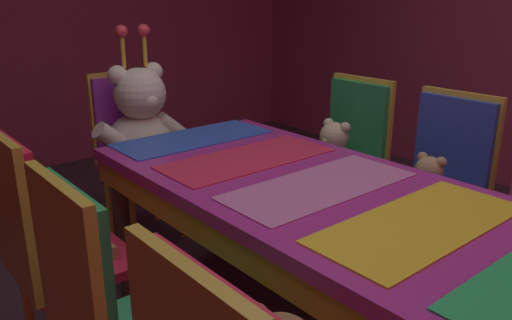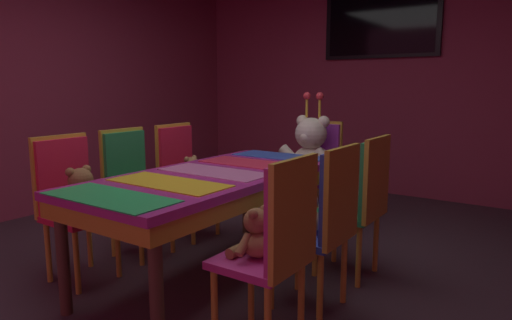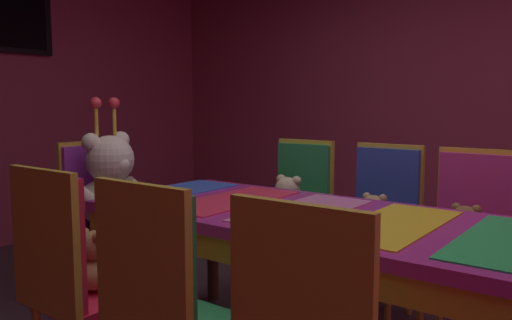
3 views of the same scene
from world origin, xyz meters
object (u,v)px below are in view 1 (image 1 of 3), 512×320
at_px(banquet_table, 319,208).
at_px(throne_chair, 131,138).
at_px(chair_right_1, 444,174).
at_px(chair_left_1, 101,306).
at_px(teddy_left_2, 78,232).
at_px(chair_left_2, 39,236).
at_px(teddy_right_2, 333,153).
at_px(teddy_right_1, 427,186).
at_px(chair_right_2, 350,148).
at_px(king_teddy_bear, 143,124).

height_order(banquet_table, throne_chair, throne_chair).
bearing_deg(banquet_table, chair_right_1, -0.85).
xyz_separation_m(chair_left_1, teddy_left_2, (0.15, 0.55, -0.03)).
distance_m(chair_left_2, teddy_left_2, 0.14).
relative_size(chair_right_1, throne_chair, 1.00).
xyz_separation_m(chair_left_1, teddy_right_2, (1.56, 0.56, -0.00)).
bearing_deg(teddy_left_2, banquet_table, -38.11).
bearing_deg(teddy_right_2, throne_chair, -54.51).
bearing_deg(teddy_right_1, chair_left_2, -20.05).
relative_size(teddy_right_1, chair_right_2, 0.28).
bearing_deg(banquet_table, throne_chair, 90.00).
height_order(chair_left_2, teddy_left_2, chair_left_2).
height_order(chair_right_1, teddy_right_1, chair_right_1).
distance_m(teddy_right_1, chair_right_2, 0.59).
xyz_separation_m(chair_left_2, king_teddy_bear, (0.85, 0.82, 0.12)).
xyz_separation_m(chair_left_2, throne_chair, (0.85, 0.98, 0.00)).
bearing_deg(chair_right_1, teddy_left_2, -20.05).
xyz_separation_m(teddy_left_2, chair_right_1, (1.57, -0.57, 0.03)).
bearing_deg(chair_left_1, chair_right_1, -0.61).
distance_m(chair_right_2, king_teddy_bear, 1.18).
bearing_deg(king_teddy_bear, throne_chair, 180.00).
height_order(banquet_table, king_teddy_bear, king_teddy_bear).
height_order(banquet_table, teddy_left_2, banquet_table).
xyz_separation_m(banquet_table, teddy_right_2, (0.70, 0.56, -0.06)).
height_order(teddy_left_2, chair_right_1, chair_right_1).
xyz_separation_m(teddy_right_1, chair_right_2, (0.13, 0.57, 0.03)).
bearing_deg(chair_right_2, chair_right_1, 90.73).
relative_size(chair_left_1, teddy_right_2, 2.96).
bearing_deg(king_teddy_bear, teddy_right_1, 27.08).
bearing_deg(teddy_right_1, chair_left_1, -0.67).
bearing_deg(chair_right_1, teddy_right_1, 0.00).
relative_size(teddy_right_1, throne_chair, 0.28).
relative_size(banquet_table, chair_right_2, 2.05).
xyz_separation_m(banquet_table, teddy_right_1, (0.71, -0.01, -0.08)).
relative_size(teddy_right_2, throne_chair, 0.34).
bearing_deg(chair_left_1, teddy_right_1, -0.67).
xyz_separation_m(teddy_left_2, teddy_right_1, (1.42, -0.57, 0.00)).
bearing_deg(chair_right_2, chair_left_1, 18.02).
distance_m(chair_left_1, chair_right_2, 1.80).
xyz_separation_m(teddy_right_1, king_teddy_bear, (-0.71, 1.39, 0.14)).
bearing_deg(teddy_right_1, teddy_right_2, -88.89).
bearing_deg(chair_left_1, teddy_left_2, 74.75).
bearing_deg(king_teddy_bear, teddy_left_2, -40.97).
distance_m(banquet_table, chair_left_2, 1.02).
bearing_deg(teddy_right_2, chair_left_1, 19.58).
xyz_separation_m(teddy_right_1, throne_chair, (-0.71, 1.56, 0.03)).
height_order(chair_left_2, throne_chair, same).
bearing_deg(king_teddy_bear, chair_right_2, 46.00).
xyz_separation_m(chair_left_1, chair_right_2, (1.71, 0.56, 0.00)).
bearing_deg(chair_left_2, throne_chair, 49.08).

